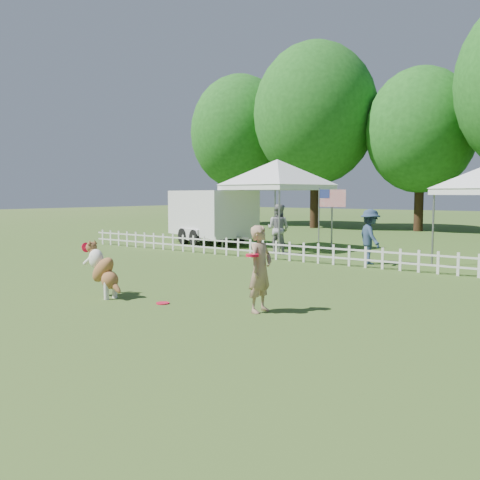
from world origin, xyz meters
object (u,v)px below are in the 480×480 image
Objects in this scene: frisbee_on_turf at (163,303)px; spectator_a at (278,229)px; dog at (103,270)px; spectator_b at (370,237)px; canopy_tent_left at (277,205)px; flag_pole at (319,225)px; handler at (260,269)px; cargo_trailer at (212,217)px.

spectator_a reaches higher than frisbee_on_turf.
dog is 8.32m from spectator_b.
spectator_b reaches higher than frisbee_on_turf.
canopy_tent_left is at bearing 108.45° from dog.
flag_pole is at bearing 89.68° from dog.
frisbee_on_turf is 7.83m from spectator_b.
flag_pole is (-0.71, 7.37, 1.12)m from frisbee_on_turf.
canopy_tent_left is 1.46× the size of flag_pole.
cargo_trailer reaches higher than handler.
flag_pole is at bearing 19.25° from handler.
dog reaches higher than frisbee_on_turf.
flag_pole is 1.58m from spectator_b.
cargo_trailer is at bearing -170.78° from canopy_tent_left.
flag_pole is 2.42m from spectator_a.
dog is at bearing -66.74° from canopy_tent_left.
spectator_b is (4.64, -2.08, -0.83)m from canopy_tent_left.
flag_pole reaches higher than cargo_trailer.
flag_pole reaches higher than frisbee_on_turf.
cargo_trailer is at bearing 28.62° from spectator_b.
handler is at bearing 142.14° from spectator_b.
dog is 0.49× the size of flag_pole.
frisbee_on_turf is (1.40, 0.27, -0.54)m from dog.
spectator_a reaches higher than spectator_b.
spectator_b is at bearing 164.45° from spectator_a.
spectator_b is (-1.08, 7.21, 0.05)m from handler.
spectator_b reaches higher than handler.
flag_pole reaches higher than dog.
spectator_a is 1.06× the size of spectator_b.
cargo_trailer is (-3.25, 0.03, -0.52)m from canopy_tent_left.
cargo_trailer is 4.47m from spectator_a.
handler is 0.30× the size of cargo_trailer.
frisbee_on_turf is 10.68m from canopy_tent_left.
frisbee_on_turf is at bearing 15.60° from dog.
flag_pole is at bearing 148.86° from spectator_a.
handler is 6.15× the size of frisbee_on_turf.
handler is 10.95m from canopy_tent_left.
dog is 0.22× the size of cargo_trailer.
canopy_tent_left is 0.64× the size of cargo_trailer.
spectator_a is (-2.86, 8.43, 0.85)m from frisbee_on_turf.
frisbee_on_turf is at bearing -33.50° from cargo_trailer.
dog is 1.53m from frisbee_on_turf.
cargo_trailer is at bearing 42.42° from handler.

